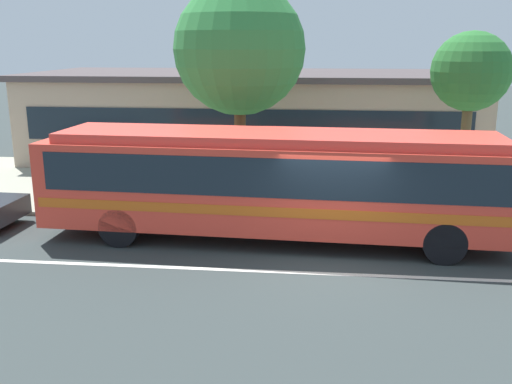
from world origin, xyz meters
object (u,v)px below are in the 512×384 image
object	(u,v)px
pedestrian_waiting_near_sign	(207,172)
transit_bus	(277,178)
street_tree_near_stop	(239,50)
street_tree_mid_block	(471,73)

from	to	relation	value
pedestrian_waiting_near_sign	transit_bus	bearing A→B (deg)	-51.20
street_tree_near_stop	street_tree_mid_block	xyz separation A→B (m)	(7.11, 0.42, -0.69)
transit_bus	street_tree_near_stop	world-z (taller)	street_tree_near_stop
street_tree_near_stop	pedestrian_waiting_near_sign	bearing A→B (deg)	-131.17
street_tree_mid_block	street_tree_near_stop	bearing A→B (deg)	-176.66
transit_bus	pedestrian_waiting_near_sign	bearing A→B (deg)	128.80
street_tree_near_stop	street_tree_mid_block	size ratio (longest dim) A/B	1.28
pedestrian_waiting_near_sign	street_tree_mid_block	size ratio (longest dim) A/B	0.33
street_tree_mid_block	pedestrian_waiting_near_sign	bearing A→B (deg)	-169.74
transit_bus	street_tree_mid_block	xyz separation A→B (m)	(5.65, 4.39, 2.44)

